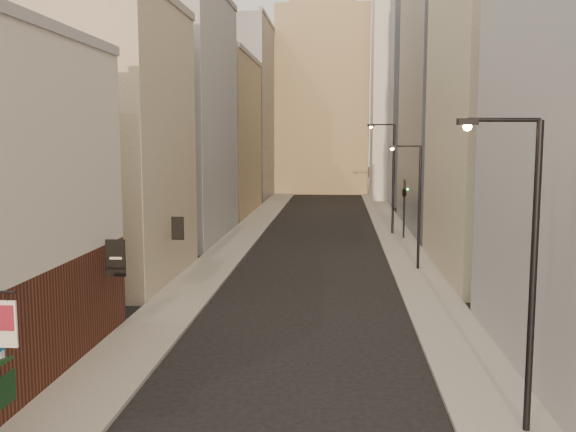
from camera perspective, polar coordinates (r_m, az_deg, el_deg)
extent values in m
cube|color=gray|center=(66.71, -2.50, -0.23)|extent=(3.00, 140.00, 0.15)
cube|color=gray|center=(66.40, 8.71, -0.34)|extent=(3.00, 140.00, 0.15)
cube|color=#97979C|center=(22.31, -22.53, 16.03)|extent=(0.60, 16.00, 0.40)
cube|color=maroon|center=(16.23, -24.24, -8.23)|extent=(0.70, 0.10, 0.60)
cube|color=#0B62A3|center=(20.37, -24.21, -11.34)|extent=(0.08, 0.40, 0.50)
cube|color=black|center=(26.68, -15.08, -3.62)|extent=(0.80, 0.08, 1.50)
cube|color=black|center=(36.16, -9.78, -1.08)|extent=(0.70, 0.08, 1.30)
cube|color=gray|center=(39.14, -15.91, 6.11)|extent=(8.00, 12.00, 16.00)
cube|color=#97979C|center=(54.45, -10.07, 8.53)|extent=(8.00, 16.00, 20.00)
cube|color=tan|center=(71.99, -6.43, 6.98)|extent=(8.00, 18.00, 17.00)
cube|color=gray|center=(91.78, -4.07, 9.17)|extent=(8.00, 20.00, 24.00)
cube|color=gray|center=(42.04, 19.06, 8.77)|extent=(8.00, 16.00, 20.00)
cube|color=gray|center=(61.76, 14.47, 11.00)|extent=(8.00, 20.00, 26.00)
cube|color=gray|center=(91.72, 15.43, 17.12)|extent=(20.00, 22.00, 50.00)
cube|color=tan|center=(102.89, 3.10, 10.05)|extent=(14.00, 14.00, 28.00)
cube|color=silver|center=(89.51, 10.11, 12.35)|extent=(8.00, 8.00, 34.00)
cylinder|color=black|center=(19.02, 20.95, -5.50)|extent=(0.20, 0.20, 8.86)
cylinder|color=black|center=(18.26, 18.66, 8.10)|extent=(1.97, 0.31, 0.12)
cube|color=black|center=(17.95, 15.66, 8.08)|extent=(0.56, 0.27, 0.18)
sphere|color=#FD9B3F|center=(17.95, 15.65, 7.67)|extent=(0.24, 0.24, 0.24)
cylinder|color=black|center=(41.11, 11.59, 0.59)|extent=(0.18, 0.18, 7.89)
cylinder|color=black|center=(40.82, 10.49, 6.12)|extent=(1.76, 0.21, 0.11)
cube|color=black|center=(40.79, 9.25, 6.09)|extent=(0.49, 0.22, 0.16)
sphere|color=#FD9B3F|center=(40.79, 9.25, 5.93)|extent=(0.21, 0.21, 0.21)
cylinder|color=black|center=(56.16, 9.35, 3.16)|extent=(0.21, 0.21, 9.55)
cylinder|color=black|center=(56.39, 8.41, 8.04)|extent=(2.01, 0.93, 0.13)
cube|color=black|center=(56.74, 7.38, 8.00)|extent=(0.63, 0.44, 0.19)
sphere|color=#FD9B3F|center=(56.73, 7.38, 7.86)|extent=(0.25, 0.25, 0.25)
cylinder|color=black|center=(53.86, 10.28, 0.55)|extent=(0.16, 0.16, 5.00)
imported|color=black|center=(53.71, 10.31, 2.35)|extent=(0.73, 0.73, 1.30)
sphere|color=#19E533|center=(53.73, 10.58, 2.35)|extent=(0.16, 0.16, 0.16)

